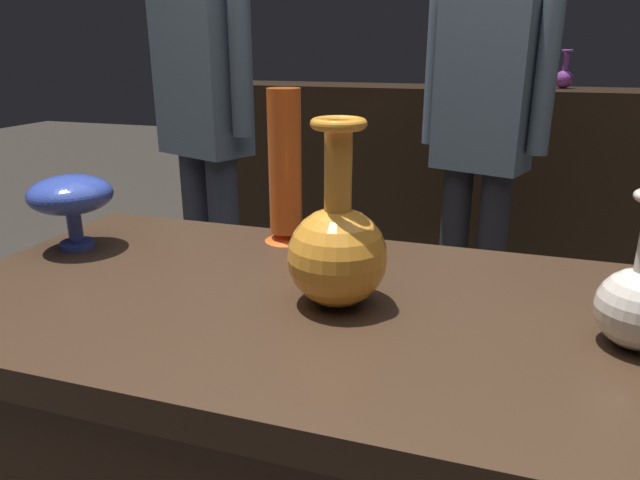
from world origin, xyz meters
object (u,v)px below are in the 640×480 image
Objects in this scene: vase_right_accent at (71,197)px; visitor_near_left at (204,108)px; vase_left_accent at (640,301)px; shelf_vase_right at (564,76)px; vase_tall_behind at (285,171)px; visitor_center_back at (482,131)px; vase_centerpiece at (337,249)px.

visitor_near_left reaches higher than vase_right_accent.
vase_left_accent is at bearing -5.75° from vase_right_accent.
shelf_vase_right is (1.03, 2.16, 0.14)m from vase_right_accent.
vase_tall_behind is 0.18× the size of visitor_near_left.
vase_left_accent is 1.33× the size of vase_right_accent.
visitor_center_back is (-0.32, -0.88, -0.15)m from shelf_vase_right.
shelf_vase_right reaches higher than vase_right_accent.
visitor_center_back is (0.33, 1.10, -0.05)m from vase_tall_behind.
shelf_vase_right is 0.11× the size of visitor_near_left.
vase_tall_behind is at bearing 24.34° from vase_right_accent.
visitor_near_left is at bearing 103.43° from vase_right_accent.
shelf_vase_right is at bearing -90.34° from visitor_center_back.
vase_left_accent is 2.27m from shelf_vase_right.
vase_tall_behind is at bearing 125.30° from vase_centerpiece.
vase_centerpiece is 1.79× the size of vase_right_accent.
vase_right_accent is 0.90× the size of shelf_vase_right.
vase_tall_behind is 2.09m from shelf_vase_right.
visitor_center_back reaches higher than vase_right_accent.
vase_centerpiece is 0.93× the size of vase_tall_behind.
vase_left_accent is 0.14× the size of visitor_center_back.
visitor_center_back is (0.14, 1.37, 0.00)m from vase_centerpiece.
shelf_vase_right is at bearing 88.79° from vase_left_accent.
vase_tall_behind is 0.20× the size of visitor_center_back.
vase_centerpiece is 1.62× the size of shelf_vase_right.
vase_right_accent is at bearing 80.41° from visitor_center_back.
visitor_near_left reaches higher than vase_centerpiece.
vase_tall_behind reaches higher than vase_left_accent.
vase_centerpiece is at bearing 149.74° from visitor_near_left.
vase_centerpiece is at bearing -101.62° from shelf_vase_right.
shelf_vase_right reaches higher than vase_tall_behind.
visitor_near_left reaches higher than vase_left_accent.
visitor_center_back is (0.71, 1.28, -0.01)m from vase_right_accent.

